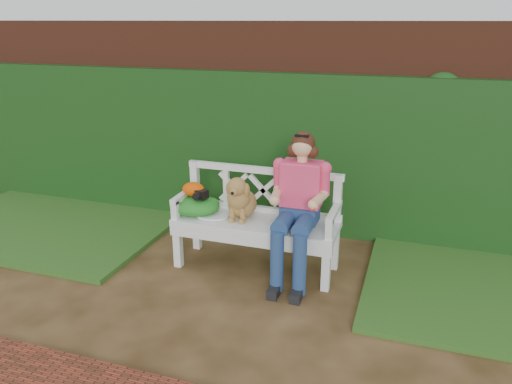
% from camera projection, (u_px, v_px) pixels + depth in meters
% --- Properties ---
extents(ground, '(60.00, 60.00, 0.00)m').
position_uv_depth(ground, '(221.00, 301.00, 4.14)').
color(ground, '#33200D').
extents(brick_wall, '(10.00, 0.30, 2.20)m').
position_uv_depth(brick_wall, '(284.00, 126.00, 5.48)').
color(brick_wall, brown).
rests_on(brick_wall, ground).
extents(ivy_hedge, '(10.00, 0.18, 1.70)m').
position_uv_depth(ivy_hedge, '(278.00, 153.00, 5.36)').
color(ivy_hedge, '#163A10').
rests_on(ivy_hedge, ground).
extents(grass_left, '(2.60, 2.00, 0.05)m').
position_uv_depth(grass_left, '(55.00, 223.00, 5.66)').
color(grass_left, '#275820').
rests_on(grass_left, ground).
extents(garden_bench, '(1.58, 0.61, 0.48)m').
position_uv_depth(garden_bench, '(256.00, 244.00, 4.63)').
color(garden_bench, white).
rests_on(garden_bench, ground).
extents(seated_woman, '(0.66, 0.80, 1.26)m').
position_uv_depth(seated_woman, '(299.00, 211.00, 4.36)').
color(seated_woman, '#F43D6A').
rests_on(seated_woman, ground).
extents(dog, '(0.29, 0.39, 0.42)m').
position_uv_depth(dog, '(241.00, 196.00, 4.54)').
color(dog, '#9B5C2C').
rests_on(dog, garden_bench).
extents(tennis_racket, '(0.63, 0.40, 0.03)m').
position_uv_depth(tennis_racket, '(210.00, 215.00, 4.63)').
color(tennis_racket, beige).
rests_on(tennis_racket, garden_bench).
extents(green_bag, '(0.56, 0.48, 0.17)m').
position_uv_depth(green_bag, '(194.00, 205.00, 4.68)').
color(green_bag, '#229518').
rests_on(green_bag, garden_bench).
extents(camera_item, '(0.14, 0.12, 0.08)m').
position_uv_depth(camera_item, '(200.00, 194.00, 4.60)').
color(camera_item, black).
rests_on(camera_item, green_bag).
extents(baseball_glove, '(0.23, 0.19, 0.13)m').
position_uv_depth(baseball_glove, '(193.00, 189.00, 4.65)').
color(baseball_glove, '#DB4804').
rests_on(baseball_glove, green_bag).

